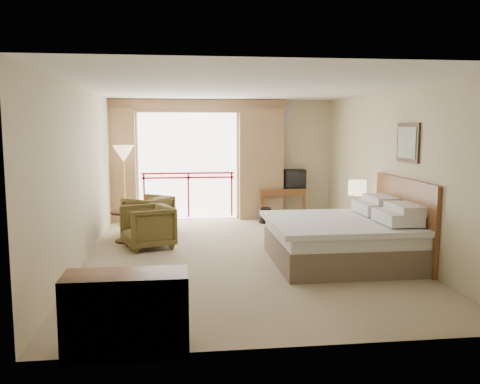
{
  "coord_description": "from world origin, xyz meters",
  "views": [
    {
      "loc": [
        -1.03,
        -8.02,
        2.09
      ],
      "look_at": [
        0.01,
        0.4,
        1.0
      ],
      "focal_mm": 38.0,
      "sensor_mm": 36.0,
      "label": 1
    }
  ],
  "objects": [
    {
      "name": "ceiling",
      "position": [
        0.0,
        0.0,
        2.7
      ],
      "size": [
        7.0,
        7.0,
        0.0
      ],
      "primitive_type": "plane",
      "rotation": [
        3.14,
        0.0,
        0.0
      ],
      "color": "white",
      "rests_on": "wall_back"
    },
    {
      "name": "armchair_far",
      "position": [
        -1.63,
        2.17,
        0.0
      ],
      "size": [
        1.1,
        1.1,
        0.72
      ],
      "primitive_type": "imported",
      "rotation": [
        0.0,
        0.0,
        -2.23
      ],
      "color": "#483D1E",
      "rests_on": "floor"
    },
    {
      "name": "curtain_right",
      "position": [
        0.85,
        3.35,
        1.25
      ],
      "size": [
        1.0,
        0.26,
        2.5
      ],
      "primitive_type": "cube",
      "color": "#8F6A49",
      "rests_on": "wall_back"
    },
    {
      "name": "book",
      "position": [
        -2.0,
        1.25,
        0.57
      ],
      "size": [
        0.16,
        0.21,
        0.02
      ],
      "primitive_type": "imported",
      "rotation": [
        0.0,
        0.0,
        -0.0
      ],
      "color": "white",
      "rests_on": "side_table"
    },
    {
      "name": "table_lamp",
      "position": [
        2.13,
        0.6,
        1.0
      ],
      "size": [
        0.31,
        0.31,
        0.55
      ],
      "rotation": [
        0.0,
        0.0,
        0.25
      ],
      "color": "tan",
      "rests_on": "nightstand"
    },
    {
      "name": "hvac_vent",
      "position": [
        1.3,
        3.47,
        2.35
      ],
      "size": [
        0.5,
        0.04,
        0.5
      ],
      "primitive_type": "cube",
      "color": "silver",
      "rests_on": "wall_back"
    },
    {
      "name": "bed",
      "position": [
        1.5,
        -0.6,
        0.38
      ],
      "size": [
        2.13,
        2.06,
        0.97
      ],
      "color": "brown",
      "rests_on": "floor"
    },
    {
      "name": "nightstand",
      "position": [
        2.13,
        0.55,
        0.29
      ],
      "size": [
        0.41,
        0.49,
        0.57
      ],
      "primitive_type": "cube",
      "rotation": [
        0.0,
        0.0,
        -0.02
      ],
      "color": "brown",
      "rests_on": "floor"
    },
    {
      "name": "floor_lamp",
      "position": [
        -2.16,
        2.86,
        1.47
      ],
      "size": [
        0.43,
        0.43,
        1.7
      ],
      "rotation": [
        0.0,
        0.0,
        -0.2
      ],
      "color": "tan",
      "rests_on": "floor"
    },
    {
      "name": "floor",
      "position": [
        0.0,
        0.0,
        0.0
      ],
      "size": [
        7.0,
        7.0,
        0.0
      ],
      "primitive_type": "plane",
      "color": "gray",
      "rests_on": "ground"
    },
    {
      "name": "framed_art",
      "position": [
        2.47,
        -0.6,
        1.85
      ],
      "size": [
        0.04,
        0.72,
        0.6
      ],
      "color": "black",
      "rests_on": "wall_right"
    },
    {
      "name": "balcony_door",
      "position": [
        -0.8,
        3.48,
        1.2
      ],
      "size": [
        2.4,
        0.0,
        2.4
      ],
      "primitive_type": "plane",
      "rotation": [
        1.57,
        0.0,
        0.0
      ],
      "color": "white",
      "rests_on": "wall_back"
    },
    {
      "name": "balcony_railing",
      "position": [
        -0.8,
        3.46,
        0.81
      ],
      "size": [
        2.09,
        0.03,
        1.02
      ],
      "color": "#A60E15",
      "rests_on": "wall_back"
    },
    {
      "name": "wastebasket",
      "position": [
        0.85,
        2.76,
        0.17
      ],
      "size": [
        0.27,
        0.27,
        0.33
      ],
      "primitive_type": "cylinder",
      "rotation": [
        0.0,
        0.0,
        -0.03
      ],
      "color": "black",
      "rests_on": "floor"
    },
    {
      "name": "headboard",
      "position": [
        2.46,
        -0.6,
        0.65
      ],
      "size": [
        0.06,
        2.1,
        1.3
      ],
      "primitive_type": "cube",
      "color": "brown",
      "rests_on": "wall_right"
    },
    {
      "name": "cup",
      "position": [
        1.13,
        3.3,
        0.74
      ],
      "size": [
        0.08,
        0.08,
        0.11
      ],
      "primitive_type": "cylinder",
      "rotation": [
        0.0,
        0.0,
        -0.12
      ],
      "color": "white",
      "rests_on": "desk"
    },
    {
      "name": "wall_back",
      "position": [
        0.0,
        3.5,
        1.35
      ],
      "size": [
        5.0,
        0.0,
        5.0
      ],
      "primitive_type": "plane",
      "rotation": [
        1.57,
        0.0,
        0.0
      ],
      "color": "#C4B890",
      "rests_on": "ground"
    },
    {
      "name": "wall_left",
      "position": [
        -2.5,
        0.0,
        1.35
      ],
      "size": [
        0.0,
        7.0,
        7.0
      ],
      "primitive_type": "plane",
      "rotation": [
        1.57,
        0.0,
        1.57
      ],
      "color": "#C4B890",
      "rests_on": "ground"
    },
    {
      "name": "armchair_near",
      "position": [
        -1.57,
        0.75,
        0.0
      ],
      "size": [
        1.03,
        1.02,
        0.74
      ],
      "primitive_type": "imported",
      "rotation": [
        0.0,
        0.0,
        -1.22
      ],
      "color": "#483D1E",
      "rests_on": "floor"
    },
    {
      "name": "side_table",
      "position": [
        -2.0,
        1.25,
        0.39
      ],
      "size": [
        0.52,
        0.52,
        0.57
      ],
      "rotation": [
        0.0,
        0.0,
        0.25
      ],
      "color": "black",
      "rests_on": "floor"
    },
    {
      "name": "tv",
      "position": [
        1.63,
        3.34,
        0.91
      ],
      "size": [
        0.48,
        0.38,
        0.44
      ],
      "rotation": [
        0.0,
        0.0,
        0.2
      ],
      "color": "black",
      "rests_on": "desk"
    },
    {
      "name": "phone",
      "position": [
        2.08,
        0.4,
        0.61
      ],
      "size": [
        0.17,
        0.13,
        0.07
      ],
      "primitive_type": "cube",
      "rotation": [
        0.0,
        0.0,
        0.04
      ],
      "color": "black",
      "rests_on": "nightstand"
    },
    {
      "name": "wall_right",
      "position": [
        2.5,
        0.0,
        1.35
      ],
      "size": [
        0.0,
        7.0,
        7.0
      ],
      "primitive_type": "plane",
      "rotation": [
        1.57,
        0.0,
        -1.57
      ],
      "color": "#C4B890",
      "rests_on": "ground"
    },
    {
      "name": "wall_front",
      "position": [
        0.0,
        -3.5,
        1.35
      ],
      "size": [
        5.0,
        0.0,
        5.0
      ],
      "primitive_type": "plane",
      "rotation": [
        -1.57,
        0.0,
        0.0
      ],
      "color": "#C4B890",
      "rests_on": "ground"
    },
    {
      "name": "valance",
      "position": [
        -0.8,
        3.38,
        2.55
      ],
      "size": [
        4.4,
        0.22,
        0.28
      ],
      "primitive_type": "cube",
      "color": "#8F6A49",
      "rests_on": "wall_back"
    },
    {
      "name": "dresser",
      "position": [
        -1.52,
        -3.43,
        0.38
      ],
      "size": [
        1.14,
        0.48,
        0.76
      ],
      "rotation": [
        0.0,
        0.0,
        -0.01
      ],
      "color": "brown",
      "rests_on": "floor"
    },
    {
      "name": "desk",
      "position": [
        1.33,
        3.4,
        0.54
      ],
      "size": [
        1.06,
        0.51,
        0.69
      ],
      "rotation": [
        0.0,
        0.0,
        0.07
      ],
      "color": "brown",
      "rests_on": "floor"
    },
    {
      "name": "coffee_maker",
      "position": [
        0.98,
        3.35,
        0.81
      ],
      "size": [
        0.12,
        0.12,
        0.25
      ],
      "primitive_type": "cylinder",
      "rotation": [
        0.0,
        0.0,
        -0.05
      ],
      "color": "black",
      "rests_on": "desk"
    },
    {
      "name": "curtain_left",
      "position": [
        -2.45,
        3.35,
        1.25
      ],
      "size": [
        1.0,
        0.26,
        2.5
      ],
      "primitive_type": "cube",
      "color": "#8F6A49",
      "rests_on": "wall_back"
    }
  ]
}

